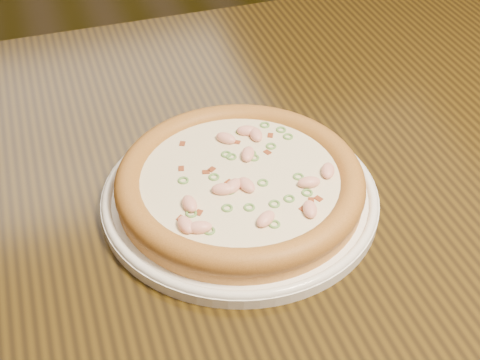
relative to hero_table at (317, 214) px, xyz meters
name	(u,v)px	position (x,y,z in m)	size (l,w,h in m)	color
ground	(215,183)	(0.10, 0.83, -0.65)	(9.00, 9.00, 0.00)	black
hero_table	(317,214)	(0.00, 0.00, 0.00)	(1.20, 0.80, 0.75)	black
plate	(240,195)	(-0.12, -0.05, 0.11)	(0.30, 0.30, 0.02)	white
pizza	(240,182)	(-0.12, -0.05, 0.13)	(0.26, 0.26, 0.03)	tan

